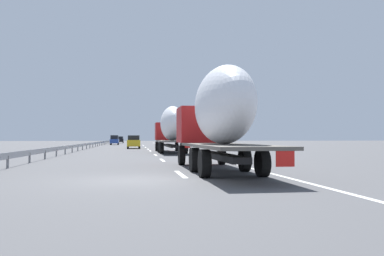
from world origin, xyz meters
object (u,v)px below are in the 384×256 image
car_black_suv (120,140)px  road_sign (178,134)px  truck_lead (171,127)px  car_yellow_coupe (134,142)px  truck_trailing (218,115)px  car_blue_sedan (115,140)px

car_black_suv → road_sign: bearing=-168.0°
truck_lead → car_yellow_coupe: truck_lead is taller
car_black_suv → car_yellow_coupe: 54.05m
car_yellow_coupe → road_sign: size_ratio=1.65×
truck_lead → road_sign: size_ratio=4.92×
truck_lead → car_yellow_coupe: 15.98m
truck_lead → truck_trailing: bearing=-180.0°
truck_trailing → car_blue_sedan: size_ratio=2.67×
car_black_suv → road_sign: 49.18m
car_black_suv → road_sign: road_sign is taller
car_black_suv → car_blue_sedan: bearing=179.2°
truck_trailing → car_blue_sedan: truck_trailing is taller
truck_trailing → car_yellow_coupe: truck_trailing is taller
road_sign → car_yellow_coupe: bearing=131.1°
car_blue_sedan → road_sign: size_ratio=1.64×
truck_lead → truck_trailing: truck_lead is taller
truck_trailing → car_yellow_coupe: bearing=5.5°
car_yellow_coupe → road_sign: (5.83, -6.70, 1.12)m
truck_trailing → car_black_suv: (91.27, 7.10, -1.55)m
truck_lead → car_blue_sedan: truck_lead is taller
car_blue_sedan → truck_lead: bearing=-170.5°
car_black_suv → truck_lead: bearing=-174.2°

